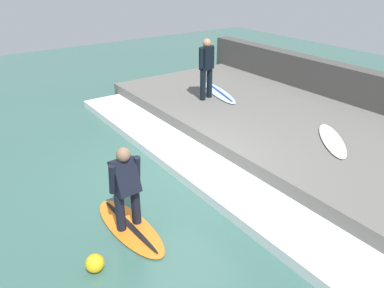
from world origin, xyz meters
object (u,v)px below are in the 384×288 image
Objects in this scene: surfer_riding at (126,184)px; surfboard_spare at (332,140)px; surfboard_waiting_near at (219,92)px; marker_buoy at (95,263)px; surfer_waiting_near at (206,66)px; surfboard_riding at (130,227)px.

surfboard_spare is (4.68, -0.44, -0.35)m from surfer_riding.
surfboard_spare is (-0.04, -3.95, -0.00)m from surfboard_waiting_near.
surfboard_waiting_near is at bearing 36.35° from marker_buoy.
surfer_waiting_near is 1.04× the size of surfboard_spare.
marker_buoy is at bearing -143.65° from surfboard_waiting_near.
surfer_riding is at bearing -143.34° from surfboard_waiting_near.
surfer_waiting_near reaches higher than surfer_riding.
surfboard_riding is 0.83m from surfer_riding.
surfboard_waiting_near is at bearing 12.59° from surfer_waiting_near.
surfer_waiting_near is 1.08m from surfboard_waiting_near.
marker_buoy is (-5.55, -4.08, -0.37)m from surfboard_waiting_near.
surfboard_waiting_near is at bearing 36.66° from surfboard_riding.
surfer_riding is at bearing 174.69° from surfboard_spare.
surfer_waiting_near is 6.48m from marker_buoy.
surfboard_riding is 6.97× the size of marker_buoy.
surfer_waiting_near is 0.78× the size of surfboard_waiting_near.
surfer_riding is 0.86× the size of surfer_waiting_near.
surfer_riding is 0.89× the size of surfboard_spare.
marker_buoy is (-4.97, -3.95, -1.28)m from surfer_waiting_near.
surfer_riding is 0.67× the size of surfboard_waiting_near.
surfer_waiting_near is (4.15, 3.39, 0.55)m from surfer_riding.
surfboard_riding is 1.32× the size of surfer_riding.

